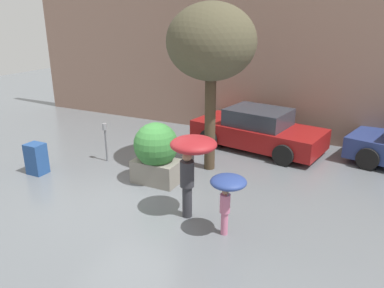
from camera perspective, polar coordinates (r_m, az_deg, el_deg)
ground_plane at (r=9.75m, az=-9.60°, el=-7.76°), size 40.00×40.00×0.00m
building_facade at (r=14.50m, az=5.24°, el=13.71°), size 18.00×0.30×6.00m
planter_box at (r=10.08m, az=-5.47°, el=-1.20°), size 1.25×1.20×1.68m
person_adult at (r=8.06m, az=-0.00°, el=-1.48°), size 1.02×1.02×1.90m
person_child at (r=7.53m, az=5.46°, el=-6.65°), size 0.73×0.73×1.36m
parked_car_near at (r=12.90m, az=9.96°, el=2.07°), size 4.61×2.61×1.38m
street_tree at (r=10.40m, az=2.96°, el=15.01°), size 2.44×2.44×4.71m
parking_meter at (r=11.79m, az=-13.10°, el=1.47°), size 0.14×0.14×1.22m
newspaper_box at (r=11.62m, az=-22.63°, el=-2.08°), size 0.50×0.44×0.90m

